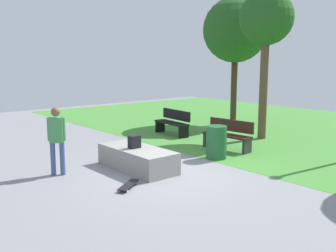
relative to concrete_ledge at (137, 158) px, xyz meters
name	(u,v)px	position (x,y,z in m)	size (l,w,h in m)	color
ground_plane	(169,174)	(0.86, 0.34, -0.27)	(28.00, 28.00, 0.00)	gray
grass_lawn	(331,134)	(0.86, 8.17, -0.27)	(26.60, 12.35, 0.01)	#478C38
concrete_ledge	(137,158)	(0.00, 0.00, 0.00)	(2.26, 0.95, 0.54)	gray
backpack_on_ledge	(134,142)	(-0.04, -0.05, 0.43)	(0.28, 0.20, 0.32)	black
skater_performing_trick	(57,136)	(-0.80, -1.76, 0.68)	(0.35, 0.38, 1.64)	#3F5184
skateboard_by_ledge	(129,185)	(1.09, -1.01, -0.21)	(0.61, 0.78, 0.08)	black
park_bench_near_lamppost	(173,122)	(-2.86, 3.66, 0.21)	(1.63, 0.60, 0.91)	black
park_bench_far_left	(228,134)	(0.01, 3.43, 0.21)	(1.64, 0.63, 0.91)	#331E14
tree_broad_elm	(236,30)	(-3.16, 7.35, 3.66)	(2.72, 2.72, 5.32)	#42301E
tree_leaning_ash	(266,21)	(-0.35, 5.61, 3.74)	(1.83, 1.83, 5.03)	brown
trash_bin	(216,142)	(0.55, 2.32, 0.19)	(0.57, 0.57, 0.92)	#1E592D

